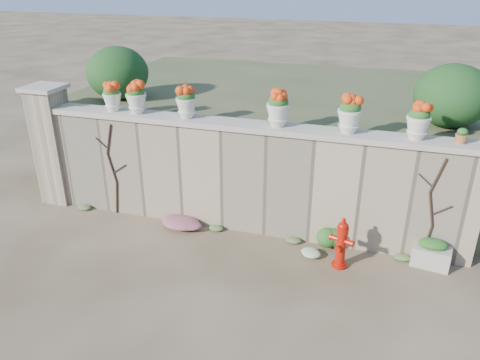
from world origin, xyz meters
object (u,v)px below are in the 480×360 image
(planter_box, at_px, (431,253))
(terracotta_pot, at_px, (462,136))
(fire_hydrant, at_px, (341,243))
(urn_pot_0, at_px, (112,97))

(planter_box, bearing_deg, terracotta_pot, 74.45)
(fire_hydrant, xyz_separation_m, terracotta_pot, (1.60, 0.80, 1.74))
(urn_pot_0, bearing_deg, terracotta_pot, 0.00)
(fire_hydrant, bearing_deg, urn_pot_0, -171.40)
(planter_box, bearing_deg, fire_hydrant, -153.25)
(urn_pot_0, height_order, terracotta_pot, urn_pot_0)
(terracotta_pot, bearing_deg, fire_hydrant, -153.46)
(planter_box, distance_m, urn_pot_0, 6.35)
(fire_hydrant, height_order, terracotta_pot, terracotta_pot)
(planter_box, relative_size, terracotta_pot, 2.80)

